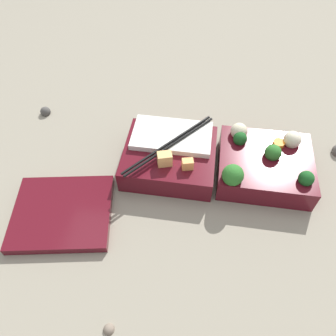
# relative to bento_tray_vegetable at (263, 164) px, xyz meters

# --- Properties ---
(ground_plane) EXTENTS (3.00, 3.00, 0.00)m
(ground_plane) POSITION_rel_bento_tray_vegetable_xyz_m (0.10, -0.01, -0.03)
(ground_plane) COLOR gray
(bento_tray_vegetable) EXTENTS (0.18, 0.16, 0.08)m
(bento_tray_vegetable) POSITION_rel_bento_tray_vegetable_xyz_m (0.00, 0.00, 0.00)
(bento_tray_vegetable) COLOR #510F19
(bento_tray_vegetable) RESTS_ON ground_plane
(bento_tray_rice) EXTENTS (0.18, 0.18, 0.08)m
(bento_tray_rice) POSITION_rel_bento_tray_vegetable_xyz_m (0.18, 0.00, -0.00)
(bento_tray_rice) COLOR #510F19
(bento_tray_rice) RESTS_ON ground_plane
(bento_lid) EXTENTS (0.20, 0.18, 0.02)m
(bento_lid) POSITION_rel_bento_tray_vegetable_xyz_m (0.36, 0.15, -0.02)
(bento_lid) COLOR #510F19
(bento_lid) RESTS_ON ground_plane
(pebble_1) EXTENTS (0.02, 0.02, 0.02)m
(pebble_1) POSITION_rel_bento_tray_vegetable_xyz_m (0.50, -0.11, -0.02)
(pebble_1) COLOR #474442
(pebble_1) RESTS_ON ground_plane
(pebble_2) EXTENTS (0.02, 0.02, 0.02)m
(pebble_2) POSITION_rel_bento_tray_vegetable_xyz_m (0.23, 0.33, -0.03)
(pebble_2) COLOR #7A6B5B
(pebble_2) RESTS_ON ground_plane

